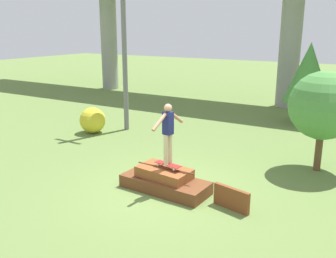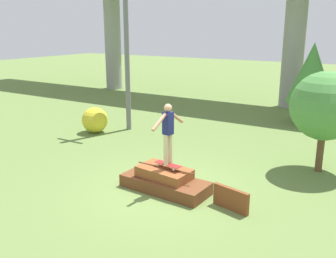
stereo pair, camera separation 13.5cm
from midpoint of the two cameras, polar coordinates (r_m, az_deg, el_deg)
ground_plane at (r=9.99m, az=-0.83°, el=-9.29°), size 80.00×80.00×0.00m
scrap_pile at (r=9.90m, az=-0.87°, el=-7.92°), size 2.39×1.08×0.64m
scrap_plank_loose at (r=9.02m, az=9.20°, el=-10.41°), size 0.96×0.32×0.54m
skateboard at (r=9.72m, az=-0.40°, el=-5.41°), size 0.78×0.33×0.09m
skater at (r=9.44m, az=-0.41°, el=-0.13°), size 0.27×1.19×1.58m
utility_pole at (r=15.31m, az=-6.94°, el=12.89°), size 1.30×0.20×6.86m
tree_behind_left at (r=11.62m, az=22.30°, el=3.29°), size 1.98×1.98×2.97m
tree_behind_right at (r=17.37m, az=20.44°, el=8.06°), size 2.01×2.01×3.55m
bush_yellow_flowering at (r=15.44m, az=-11.66°, el=1.32°), size 1.04×1.04×1.04m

